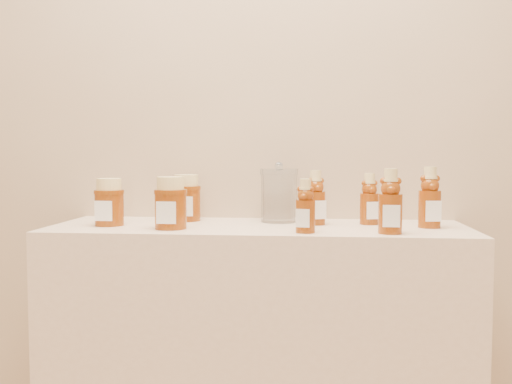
# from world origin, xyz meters

# --- Properties ---
(wall_back) EXTENTS (3.50, 0.02, 2.70)m
(wall_back) POSITION_xyz_m (0.00, 1.75, 1.35)
(wall_back) COLOR tan
(wall_back) RESTS_ON ground
(display_table) EXTENTS (1.20, 0.40, 0.90)m
(display_table) POSITION_xyz_m (0.00, 1.55, 0.45)
(display_table) COLOR beige
(display_table) RESTS_ON ground
(bear_bottle_back_left) EXTENTS (0.08, 0.08, 0.18)m
(bear_bottle_back_left) POSITION_xyz_m (0.16, 1.59, 0.99)
(bear_bottle_back_left) COLOR #692908
(bear_bottle_back_left) RESTS_ON display_table
(bear_bottle_back_mid) EXTENTS (0.07, 0.07, 0.17)m
(bear_bottle_back_mid) POSITION_xyz_m (0.32, 1.62, 0.99)
(bear_bottle_back_mid) COLOR #692908
(bear_bottle_back_mid) RESTS_ON display_table
(bear_bottle_back_right) EXTENTS (0.08, 0.08, 0.19)m
(bear_bottle_back_right) POSITION_xyz_m (0.48, 1.56, 1.00)
(bear_bottle_back_right) COLOR #692908
(bear_bottle_back_right) RESTS_ON display_table
(bear_bottle_front_left) EXTENTS (0.07, 0.07, 0.16)m
(bear_bottle_front_left) POSITION_xyz_m (0.14, 1.42, 0.98)
(bear_bottle_front_left) COLOR #692908
(bear_bottle_front_left) RESTS_ON display_table
(bear_bottle_front_right) EXTENTS (0.07, 0.07, 0.19)m
(bear_bottle_front_right) POSITION_xyz_m (0.36, 1.42, 1.00)
(bear_bottle_front_right) COLOR #692908
(bear_bottle_front_right) RESTS_ON display_table
(honey_jar_left) EXTENTS (0.09, 0.09, 0.14)m
(honey_jar_left) POSITION_xyz_m (-0.43, 1.51, 0.97)
(honey_jar_left) COLOR #692908
(honey_jar_left) RESTS_ON display_table
(honey_jar_back) EXTENTS (0.10, 0.10, 0.14)m
(honey_jar_back) POSITION_xyz_m (-0.23, 1.65, 0.97)
(honey_jar_back) COLOR #692908
(honey_jar_back) RESTS_ON display_table
(honey_jar_front) EXTENTS (0.09, 0.09, 0.14)m
(honey_jar_front) POSITION_xyz_m (-0.24, 1.46, 0.97)
(honey_jar_front) COLOR #692908
(honey_jar_front) RESTS_ON display_table
(glass_canister) EXTENTS (0.13, 0.13, 0.18)m
(glass_canister) POSITION_xyz_m (0.05, 1.65, 0.99)
(glass_canister) COLOR white
(glass_canister) RESTS_ON display_table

